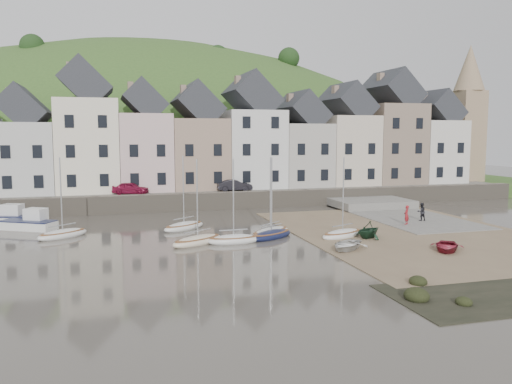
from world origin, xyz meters
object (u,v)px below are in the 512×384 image
object	(u,v)px
sailboat_0	(63,234)
person_dark	(421,212)
car_left	(131,188)
car_right	(235,185)
rowboat_green	(368,230)
rowboat_white	(346,245)
rowboat_red	(446,246)
person_red	(406,215)

from	to	relation	value
sailboat_0	person_dark	distance (m)	30.38
car_left	car_right	distance (m)	11.10
car_left	car_right	size ratio (longest dim) A/B	0.97
sailboat_0	rowboat_green	distance (m)	23.23
car_left	rowboat_white	bearing A→B (deg)	-131.44
sailboat_0	rowboat_white	xyz separation A→B (m)	(18.88, -10.02, 0.13)
rowboat_white	rowboat_green	size ratio (longest dim) A/B	1.30
rowboat_white	rowboat_green	distance (m)	4.53
sailboat_0	car_right	xyz separation A→B (m)	(16.77, 13.58, 1.97)
sailboat_0	car_right	distance (m)	21.68
rowboat_white	person_dark	distance (m)	14.33
rowboat_red	car_right	world-z (taller)	car_right
person_red	rowboat_green	bearing A→B (deg)	-5.47
rowboat_red	person_dark	bearing A→B (deg)	102.19
sailboat_0	person_dark	size ratio (longest dim) A/B	3.93
rowboat_green	person_red	distance (m)	7.14
car_left	car_right	world-z (taller)	car_left
rowboat_white	car_left	distance (m)	27.11
sailboat_0	rowboat_red	xyz separation A→B (m)	(25.14, -12.24, 0.12)
sailboat_0	person_dark	world-z (taller)	sailboat_0
person_red	car_right	size ratio (longest dim) A/B	0.43
rowboat_green	car_left	bearing A→B (deg)	-166.16
sailboat_0	rowboat_white	distance (m)	21.37
person_red	car_right	distance (m)	19.87
person_dark	rowboat_green	bearing A→B (deg)	34.65
sailboat_0	rowboat_green	world-z (taller)	sailboat_0
sailboat_0	rowboat_green	bearing A→B (deg)	-17.34
rowboat_white	person_red	xyz separation A→B (m)	(9.11, 7.24, 0.55)
sailboat_0	rowboat_white	bearing A→B (deg)	-27.96
sailboat_0	car_right	world-z (taller)	sailboat_0
rowboat_white	car_right	xyz separation A→B (m)	(-2.10, 23.61, 1.84)
rowboat_red	car_right	xyz separation A→B (m)	(-8.36, 25.83, 1.85)
person_dark	car_left	distance (m)	28.90
sailboat_0	rowboat_green	xyz separation A→B (m)	(22.17, -6.92, 0.44)
person_red	car_right	bearing A→B (deg)	-96.53
sailboat_0	rowboat_white	world-z (taller)	sailboat_0
rowboat_green	car_right	xyz separation A→B (m)	(-5.39, 20.51, 1.52)
rowboat_green	person_dark	bearing A→B (deg)	98.95
car_left	rowboat_red	bearing A→B (deg)	-123.67
person_red	car_left	size ratio (longest dim) A/B	0.44
rowboat_white	rowboat_red	world-z (taller)	rowboat_white
car_right	person_dark	bearing A→B (deg)	-134.71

